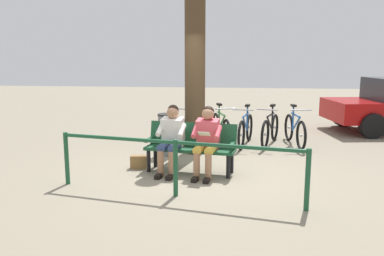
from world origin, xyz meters
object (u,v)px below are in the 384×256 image
(bicycle_blue, at_px, (270,130))
(bicycle_red, at_px, (194,129))
(handbag, at_px, (139,162))
(tree_trunk, at_px, (195,67))
(bicycle_silver, at_px, (221,128))
(bicycle_green, at_px, (295,130))
(person_reading, at_px, (207,138))
(bicycle_purple, at_px, (246,130))
(litter_bin, at_px, (167,134))
(bench, at_px, (191,144))
(person_companion, at_px, (171,136))

(bicycle_blue, relative_size, bicycle_red, 1.01)
(bicycle_blue, bearing_deg, handbag, -31.16)
(tree_trunk, distance_m, bicycle_silver, 1.86)
(bicycle_green, bearing_deg, bicycle_red, -94.17)
(person_reading, bearing_deg, bicycle_purple, -97.06)
(handbag, relative_size, bicycle_silver, 0.18)
(tree_trunk, xyz_separation_m, litter_bin, (0.55, 0.25, -1.39))
(bench, relative_size, bicycle_purple, 1.00)
(person_reading, relative_size, bicycle_red, 0.74)
(tree_trunk, xyz_separation_m, bicycle_red, (0.11, -0.83, -1.47))
(tree_trunk, bearing_deg, handbag, 56.41)
(bench, relative_size, bicycle_blue, 1.02)
(bicycle_green, xyz_separation_m, bicycle_silver, (1.72, -0.02, 0.00))
(person_reading, xyz_separation_m, bicycle_silver, (-0.12, -2.64, -0.31))
(bicycle_green, bearing_deg, tree_trunk, -74.20)
(person_companion, distance_m, litter_bin, 1.33)
(person_reading, relative_size, bicycle_silver, 0.74)
(litter_bin, relative_size, bicycle_silver, 0.53)
(bicycle_red, bearing_deg, person_reading, 29.25)
(bicycle_green, height_order, bicycle_blue, same)
(bench, distance_m, litter_bin, 1.33)
(litter_bin, bearing_deg, bicycle_red, -112.30)
(person_reading, distance_m, handbag, 1.42)
(person_companion, xyz_separation_m, bicycle_silver, (-0.75, -2.55, -0.30))
(person_reading, relative_size, tree_trunk, 0.33)
(person_companion, xyz_separation_m, tree_trunk, (-0.24, -1.53, 1.16))
(person_companion, xyz_separation_m, bicycle_blue, (-1.90, -2.50, -0.30))
(person_reading, height_order, litter_bin, person_reading)
(person_companion, distance_m, handbag, 0.87)
(person_reading, distance_m, bicycle_red, 2.52)
(person_companion, xyz_separation_m, handbag, (0.65, -0.18, -0.54))
(handbag, height_order, bicycle_red, bicycle_red)
(bicycle_red, bearing_deg, bicycle_silver, 125.23)
(person_reading, xyz_separation_m, handbag, (1.28, -0.28, -0.54))
(person_reading, bearing_deg, bicycle_red, -69.92)
(bicycle_green, height_order, bicycle_silver, same)
(litter_bin, xyz_separation_m, bicycle_green, (-2.77, -1.25, -0.07))
(person_reading, height_order, bicycle_blue, person_reading)
(handbag, relative_size, bicycle_red, 0.19)
(person_reading, distance_m, bicycle_silver, 2.66)
(tree_trunk, relative_size, bicycle_green, 2.19)
(tree_trunk, distance_m, bicycle_red, 1.69)
(bicycle_blue, bearing_deg, person_reading, -9.51)
(litter_bin, bearing_deg, bench, 119.19)
(tree_trunk, bearing_deg, bicycle_red, -82.39)
(bench, height_order, litter_bin, bench)
(tree_trunk, relative_size, bicycle_red, 2.26)
(bench, xyz_separation_m, bicycle_green, (-2.13, -2.41, -0.15))
(bicycle_blue, distance_m, bicycle_purple, 0.58)
(bicycle_blue, height_order, bicycle_silver, same)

